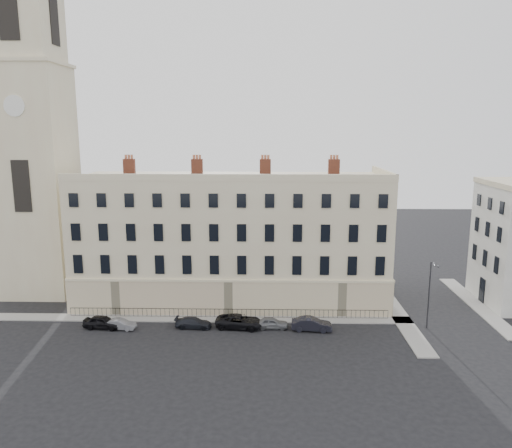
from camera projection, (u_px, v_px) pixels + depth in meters
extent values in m
plane|color=black|center=(284.00, 339.00, 49.51)|extent=(160.00, 160.00, 0.00)
cube|color=beige|center=(232.00, 238.00, 59.97)|extent=(36.00, 12.00, 15.00)
cube|color=beige|center=(228.00, 299.00, 55.06)|extent=(36.10, 0.18, 4.00)
cube|color=beige|center=(380.00, 283.00, 60.63)|extent=(0.18, 12.10, 4.00)
cube|color=beige|center=(227.00, 178.00, 52.70)|extent=(36.00, 0.35, 0.80)
cube|color=beige|center=(384.00, 173.00, 58.05)|extent=(0.35, 12.00, 0.80)
cube|color=brown|center=(129.00, 167.00, 58.59)|extent=(1.30, 0.70, 2.00)
cube|color=brown|center=(197.00, 168.00, 58.41)|extent=(1.30, 0.70, 2.00)
cube|color=brown|center=(265.00, 168.00, 58.23)|extent=(1.30, 0.70, 2.00)
cube|color=brown|center=(334.00, 168.00, 58.06)|extent=(1.30, 0.70, 2.00)
cube|color=beige|center=(37.00, 182.00, 61.20)|extent=(8.00, 8.00, 28.00)
cube|color=beige|center=(24.00, 18.00, 57.52)|extent=(7.04, 7.04, 10.00)
cube|color=black|center=(7.00, 6.00, 53.93)|extent=(2.20, 0.14, 7.00)
cylinder|color=white|center=(14.00, 106.00, 55.47)|extent=(2.40, 0.14, 2.40)
cube|color=gray|center=(192.00, 318.00, 54.63)|extent=(48.00, 2.00, 0.12)
cube|color=gray|center=(395.00, 310.00, 57.06)|extent=(2.00, 24.00, 0.12)
cube|color=gray|center=(476.00, 305.00, 58.81)|extent=(2.00, 20.00, 0.12)
cube|color=black|center=(228.00, 309.00, 54.74)|extent=(35.00, 0.04, 0.04)
cube|color=black|center=(228.00, 317.00, 54.92)|extent=(35.00, 0.04, 0.04)
imported|color=black|center=(103.00, 322.00, 52.05)|extent=(4.11, 2.00, 1.35)
imported|color=slate|center=(120.00, 324.00, 51.81)|extent=(3.40, 1.57, 1.08)
imported|color=black|center=(193.00, 323.00, 52.18)|extent=(3.93, 1.82, 1.11)
imported|color=black|center=(239.00, 321.00, 52.17)|extent=(5.19, 2.84, 1.38)
imported|color=slate|center=(272.00, 323.00, 52.01)|extent=(3.46, 1.40, 1.17)
imported|color=black|center=(312.00, 324.00, 51.45)|extent=(4.27, 1.80, 1.37)
cylinder|color=#303136|center=(429.00, 295.00, 51.50)|extent=(0.14, 0.14, 7.18)
cylinder|color=#303136|center=(435.00, 264.00, 50.22)|extent=(0.40, 1.33, 0.09)
cube|color=#303136|center=(438.00, 266.00, 49.63)|extent=(0.26, 0.47, 0.11)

